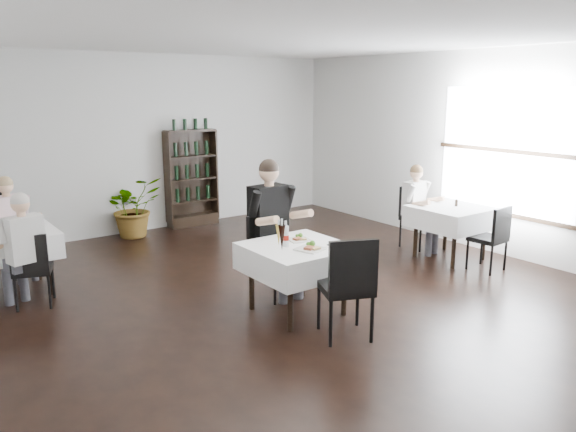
# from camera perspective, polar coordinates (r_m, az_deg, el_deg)

# --- Properties ---
(room_shell) EXTENTS (9.00, 9.00, 9.00)m
(room_shell) POSITION_cam_1_polar(r_m,az_deg,el_deg) (6.11, 3.25, 4.06)
(room_shell) COLOR black
(room_shell) RESTS_ON ground
(window_right) EXTENTS (0.06, 2.30, 1.85)m
(window_right) POSITION_cam_1_polar(r_m,az_deg,el_deg) (8.73, 21.30, 5.88)
(window_right) COLOR white
(window_right) RESTS_ON room_shell
(wine_shelf) EXTENTS (0.90, 0.28, 1.75)m
(wine_shelf) POSITION_cam_1_polar(r_m,az_deg,el_deg) (10.14, -9.76, 3.72)
(wine_shelf) COLOR black
(wine_shelf) RESTS_ON ground
(main_table) EXTENTS (1.03, 1.03, 0.77)m
(main_table) POSITION_cam_1_polar(r_m,az_deg,el_deg) (6.13, 0.97, -4.33)
(main_table) COLOR black
(main_table) RESTS_ON ground
(left_table) EXTENTS (0.98, 0.98, 0.77)m
(left_table) POSITION_cam_1_polar(r_m,az_deg,el_deg) (7.48, -26.28, -2.52)
(left_table) COLOR black
(left_table) RESTS_ON ground
(right_table) EXTENTS (0.98, 0.98, 0.77)m
(right_table) POSITION_cam_1_polar(r_m,az_deg,el_deg) (8.41, 16.22, -0.08)
(right_table) COLOR black
(right_table) RESTS_ON ground
(potted_tree) EXTENTS (0.98, 0.87, 1.00)m
(potted_tree) POSITION_cam_1_polar(r_m,az_deg,el_deg) (9.66, -15.44, 0.88)
(potted_tree) COLOR #306121
(potted_tree) RESTS_ON ground
(main_chair_far) EXTENTS (0.53, 0.54, 0.98)m
(main_chair_far) POSITION_cam_1_polar(r_m,az_deg,el_deg) (6.67, -1.96, -3.45)
(main_chair_far) COLOR black
(main_chair_far) RESTS_ON ground
(main_chair_near) EXTENTS (0.63, 0.64, 1.06)m
(main_chair_near) POSITION_cam_1_polar(r_m,az_deg,el_deg) (5.51, 6.15, -6.65)
(main_chair_near) COLOR black
(main_chair_near) RESTS_ON ground
(left_chair_near) EXTENTS (0.51, 0.51, 0.87)m
(left_chair_near) POSITION_cam_1_polar(r_m,az_deg,el_deg) (6.92, -24.62, -4.57)
(left_chair_near) COLOR black
(left_chair_near) RESTS_ON ground
(right_chair_far) EXTENTS (0.47, 0.47, 0.95)m
(right_chair_far) POSITION_cam_1_polar(r_m,az_deg,el_deg) (8.94, 12.72, 0.38)
(right_chair_far) COLOR black
(right_chair_far) RESTS_ON ground
(right_chair_near) EXTENTS (0.44, 0.45, 0.90)m
(right_chair_near) POSITION_cam_1_polar(r_m,az_deg,el_deg) (8.02, 20.11, -1.76)
(right_chair_near) COLOR black
(right_chair_near) RESTS_ON ground
(diner_main) EXTENTS (0.64, 0.65, 1.63)m
(diner_main) POSITION_cam_1_polar(r_m,az_deg,el_deg) (6.61, -1.47, -0.14)
(diner_main) COLOR #45464E
(diner_main) RESTS_ON ground
(diner_left_far) EXTENTS (0.57, 0.61, 1.34)m
(diner_left_far) POSITION_cam_1_polar(r_m,az_deg,el_deg) (8.01, -26.26, -0.37)
(diner_left_far) COLOR #45464E
(diner_left_far) RESTS_ON ground
(diner_left_near) EXTENTS (0.56, 0.59, 1.34)m
(diner_left_near) POSITION_cam_1_polar(r_m,az_deg,el_deg) (6.85, -25.45, -2.39)
(diner_left_near) COLOR #45464E
(diner_left_near) RESTS_ON ground
(diner_right_far) EXTENTS (0.54, 0.56, 1.32)m
(diner_right_far) POSITION_cam_1_polar(r_m,az_deg,el_deg) (8.62, 13.13, 1.41)
(diner_right_far) COLOR #45464E
(diner_right_far) RESTS_ON ground
(plate_far) EXTENTS (0.26, 0.26, 0.07)m
(plate_far) POSITION_cam_1_polar(r_m,az_deg,el_deg) (6.28, 1.12, -2.35)
(plate_far) COLOR white
(plate_far) RESTS_ON main_table
(plate_near) EXTENTS (0.33, 0.33, 0.08)m
(plate_near) POSITION_cam_1_polar(r_m,az_deg,el_deg) (5.92, 2.32, -3.27)
(plate_near) COLOR white
(plate_near) RESTS_ON main_table
(pilsner_dark) EXTENTS (0.08, 0.08, 0.34)m
(pilsner_dark) POSITION_cam_1_polar(r_m,az_deg,el_deg) (5.87, -0.63, -2.19)
(pilsner_dark) COLOR black
(pilsner_dark) RESTS_ON main_table
(pilsner_lager) EXTENTS (0.07, 0.07, 0.29)m
(pilsner_lager) POSITION_cam_1_polar(r_m,az_deg,el_deg) (6.06, -0.95, -1.92)
(pilsner_lager) COLOR #B6922E
(pilsner_lager) RESTS_ON main_table
(coke_bottle) EXTENTS (0.07, 0.07, 0.28)m
(coke_bottle) POSITION_cam_1_polar(r_m,az_deg,el_deg) (6.02, -0.24, -2.05)
(coke_bottle) COLOR silver
(coke_bottle) RESTS_ON main_table
(napkin_cutlery) EXTENTS (0.18, 0.19, 0.02)m
(napkin_cutlery) POSITION_cam_1_polar(r_m,az_deg,el_deg) (6.11, 4.99, -2.92)
(napkin_cutlery) COLOR black
(napkin_cutlery) RESTS_ON main_table
(pepper_mill) EXTENTS (0.05, 0.05, 0.10)m
(pepper_mill) POSITION_cam_1_polar(r_m,az_deg,el_deg) (8.42, 16.73, 1.31)
(pepper_mill) COLOR black
(pepper_mill) RESTS_ON right_table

